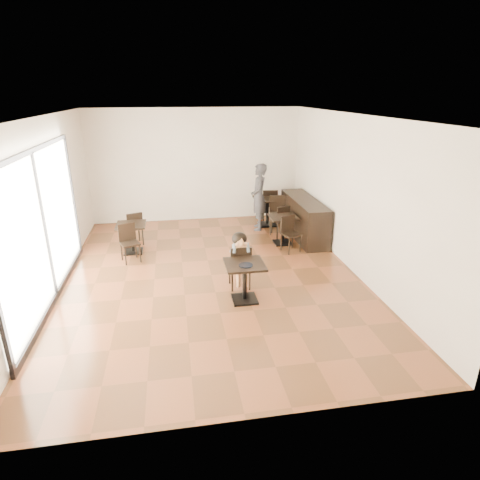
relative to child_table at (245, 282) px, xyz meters
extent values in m
cube|color=brown|center=(-0.50, 1.17, -0.37)|extent=(6.00, 8.00, 0.01)
cube|color=silver|center=(-0.50, 1.17, 2.83)|extent=(6.00, 8.00, 0.01)
cube|color=white|center=(-0.50, 5.17, 1.23)|extent=(6.00, 0.01, 3.20)
cube|color=white|center=(-0.50, -2.83, 1.23)|extent=(6.00, 0.01, 3.20)
cube|color=white|center=(-3.50, 1.17, 1.23)|extent=(0.01, 8.00, 3.20)
cube|color=white|center=(2.50, 1.17, 1.23)|extent=(0.01, 8.00, 3.20)
cube|color=white|center=(-3.47, 0.67, 1.03)|extent=(0.04, 4.50, 2.60)
cylinder|color=black|center=(0.00, -0.10, 0.38)|extent=(0.25, 0.25, 0.02)
imported|color=#39393E|center=(1.11, 3.94, 0.54)|extent=(0.53, 0.72, 1.82)
cube|color=black|center=(2.15, 3.17, 0.13)|extent=(0.60, 2.40, 1.00)
camera|label=1|loc=(-1.18, -6.43, 3.26)|focal=30.00mm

